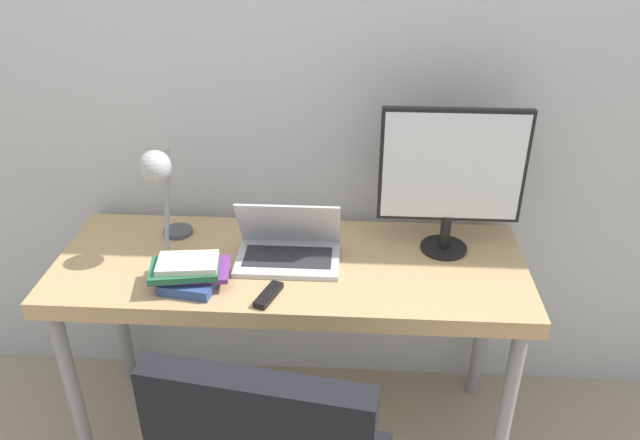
% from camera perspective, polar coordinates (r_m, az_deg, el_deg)
% --- Properties ---
extents(wall_back, '(8.00, 0.05, 2.60)m').
position_cam_1_polar(wall_back, '(2.23, -2.12, 12.71)').
color(wall_back, silver).
rests_on(wall_back, ground_plane).
extents(desk, '(1.60, 0.59, 0.78)m').
position_cam_1_polar(desk, '(2.17, -2.72, -5.42)').
color(desk, tan).
rests_on(desk, ground_plane).
extents(laptop, '(0.35, 0.23, 0.21)m').
position_cam_1_polar(laptop, '(2.12, -2.91, -2.51)').
color(laptop, silver).
rests_on(laptop, desk).
extents(monitor, '(0.48, 0.16, 0.51)m').
position_cam_1_polar(monitor, '(2.10, 11.96, 4.23)').
color(monitor, black).
rests_on(monitor, desk).
extents(desk_lamp, '(0.11, 0.25, 0.39)m').
position_cam_1_polar(desk_lamp, '(2.11, -14.51, 3.76)').
color(desk_lamp, '#4C4C51').
rests_on(desk_lamp, desk).
extents(book_stack, '(0.26, 0.22, 0.09)m').
position_cam_1_polar(book_stack, '(2.03, -11.80, -4.66)').
color(book_stack, '#334C8C').
rests_on(book_stack, desk).
extents(tv_remote, '(0.08, 0.14, 0.02)m').
position_cam_1_polar(tv_remote, '(1.95, -4.73, -6.84)').
color(tv_remote, black).
rests_on(tv_remote, desk).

